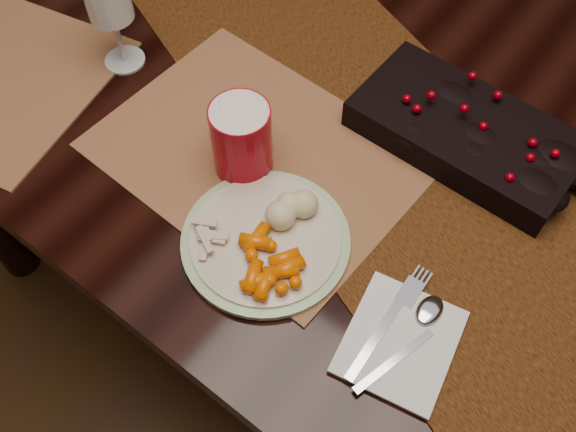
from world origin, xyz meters
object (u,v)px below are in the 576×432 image
Objects in this scene: dining_table at (376,249)px; placemat_main at (257,155)px; centerpiece at (467,129)px; mashed_potatoes at (301,212)px; turkey_shreds at (203,235)px; wine_glass at (112,15)px; dinner_plate at (266,240)px; red_cup at (242,140)px; napkin at (400,341)px; baby_carrots at (264,271)px.

placemat_main reaches higher than dining_table.
centerpiece is 0.30m from mashed_potatoes.
mashed_potatoes is 0.14m from turkey_shreds.
wine_glass is (-0.47, -0.16, 0.47)m from dining_table.
red_cup is (-0.11, 0.09, 0.05)m from dinner_plate.
dining_table is at bearing 72.16° from turkey_shreds.
dinner_plate reaches higher than napkin.
centerpiece is 2.18× the size of napkin.
centerpiece is at bearing 68.74° from mashed_potatoes.
placemat_main is (-0.24, -0.22, -0.04)m from centerpiece.
baby_carrots is 0.10m from mashed_potatoes.
dining_table is at bearing 81.32° from dinner_plate.
dinner_plate is 1.97× the size of red_cup.
centerpiece is 3.51× the size of baby_carrots.
mashed_potatoes reaches higher than baby_carrots.
centerpiece reaches higher than turkey_shreds.
dinner_plate is at bearing -37.58° from red_cup.
placemat_main is 4.90× the size of baby_carrots.
turkey_shreds is (-0.10, -0.01, -0.00)m from baby_carrots.
napkin reaches higher than dining_table.
napkin is (0.21, -0.06, -0.03)m from mashed_potatoes.
dinner_plate is 0.45m from wine_glass.
dining_table is 24.50× the size of turkey_shreds.
wine_glass reaches higher than mashed_potatoes.
dinner_plate is at bearing 166.67° from napkin.
dinner_plate is at bearing -17.84° from wine_glass.
wine_glass is at bearing -161.31° from dining_table.
placemat_main is 1.99× the size of dinner_plate.
centerpiece is 1.72× the size of wine_glass.
wine_glass reaches higher than placemat_main.
napkin is (0.30, 0.04, -0.02)m from turkey_shreds.
dinner_plate is at bearing -112.64° from mashed_potatoes.
dinner_plate is at bearing -98.68° from dining_table.
dining_table is 18.49× the size of baby_carrots.
centerpiece is at bearing 44.27° from placemat_main.
placemat_main is 2.39× the size of wine_glass.
mashed_potatoes is (-0.01, 0.10, 0.01)m from baby_carrots.
turkey_shreds is 0.41m from wine_glass.
napkin is (0.20, 0.04, -0.02)m from baby_carrots.
baby_carrots is at bearing -21.71° from wine_glass.
dinner_plate is 3.27× the size of turkey_shreds.
wine_glass reaches higher than centerpiece.
turkey_shreds is (0.04, -0.17, 0.03)m from placemat_main.
mashed_potatoes is 1.07× the size of turkey_shreds.
red_cup is at bearing 142.42° from dinner_plate.
turkey_shreds is at bearing -117.14° from centerpiece.
turkey_shreds is at bearing -140.95° from dinner_plate.
placemat_main is at bearing -138.04° from centerpiece.
placemat_main is at bearing -130.83° from dining_table.
baby_carrots is 1.24× the size of mashed_potatoes.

